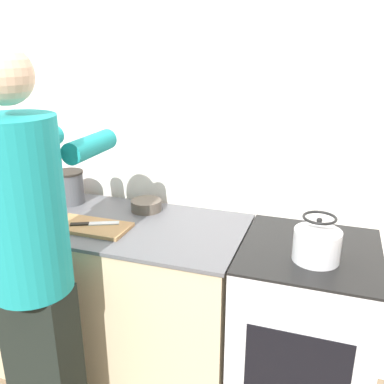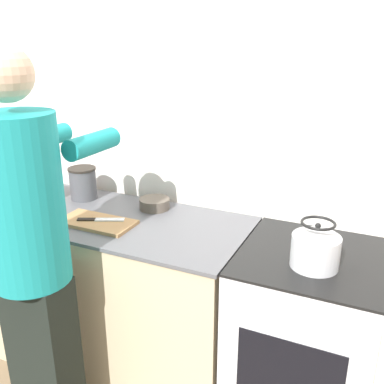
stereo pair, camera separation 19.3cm
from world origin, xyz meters
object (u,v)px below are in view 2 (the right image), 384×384
Objects in this scene: person at (32,249)px; cutting_board at (97,222)px; oven at (302,342)px; bowl_prep at (154,204)px; knife at (99,220)px; canister_jar at (83,183)px; kettle at (316,248)px.

person is 0.45m from cutting_board.
bowl_prep reaches higher than oven.
person is at bearing -90.17° from cutting_board.
cutting_board is at bearing 89.83° from person.
bowl_prep is at bearing 38.01° from knife.
oven is 3.98× the size of knife.
oven is at bearing -18.72° from knife.
knife is 1.23× the size of canister_jar.
oven is 1.05m from bowl_prep.
canister_jar is at bearing 114.82° from knife.
oven is 2.37× the size of cutting_board.
oven is 1.17m from knife.
person reaches higher than oven.
kettle reaches higher than cutting_board.
oven is at bearing 6.23° from cutting_board.
oven is 1.18m from cutting_board.
person is 0.46m from knife.
knife is 1.39× the size of bowl_prep.
knife is (0.01, 0.01, 0.01)m from cutting_board.
kettle is at bearing -10.45° from canister_jar.
person is at bearing -115.59° from knife.
bowl_prep is at bearing 167.84° from oven.
person is 9.54× the size of canister_jar.
oven is 1.32m from person.
cutting_board is 2.33× the size of bowl_prep.
cutting_board is (-1.07, -0.12, 0.48)m from oven.
cutting_board is 1.10m from kettle.
bowl_prep is 0.89× the size of canister_jar.
person reaches higher than knife.
oven is at bearing -6.73° from canister_jar.
cutting_board is 0.42m from canister_jar.
cutting_board is 0.35m from bowl_prep.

